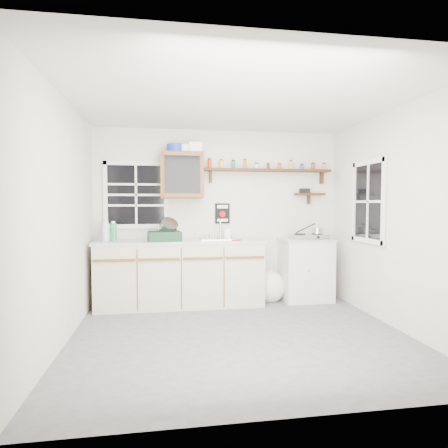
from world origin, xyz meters
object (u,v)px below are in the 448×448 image
object	(u,v)px
main_cabinet	(181,273)
hotplate	(308,236)
dish_rack	(166,233)
right_cabinet	(305,269)
upper_cabinet	(182,175)
spice_shelf	(267,170)

from	to	relation	value
main_cabinet	hotplate	bearing A→B (deg)	0.17
dish_rack	hotplate	distance (m)	2.08
main_cabinet	right_cabinet	distance (m)	1.84
upper_cabinet	dish_rack	size ratio (longest dim) A/B	1.38
main_cabinet	upper_cabinet	bearing A→B (deg)	76.32
main_cabinet	upper_cabinet	distance (m)	1.37
main_cabinet	dish_rack	world-z (taller)	dish_rack
spice_shelf	dish_rack	xyz separation A→B (m)	(-1.50, -0.32, -0.90)
spice_shelf	hotplate	xyz separation A→B (m)	(0.57, -0.21, -0.98)
right_cabinet	dish_rack	world-z (taller)	dish_rack
main_cabinet	right_cabinet	xyz separation A→B (m)	(1.83, 0.03, -0.01)
right_cabinet	dish_rack	size ratio (longest dim) A/B	1.93
spice_shelf	hotplate	size ratio (longest dim) A/B	3.42
upper_cabinet	right_cabinet	bearing A→B (deg)	-3.76
right_cabinet	hotplate	bearing A→B (deg)	-30.67
right_cabinet	dish_rack	bearing A→B (deg)	-176.21
spice_shelf	main_cabinet	bearing A→B (deg)	-170.67
main_cabinet	spice_shelf	distance (m)	1.97
main_cabinet	dish_rack	distance (m)	0.61
hotplate	spice_shelf	bearing A→B (deg)	153.84
main_cabinet	hotplate	size ratio (longest dim) A/B	4.13
dish_rack	spice_shelf	bearing A→B (deg)	4.79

